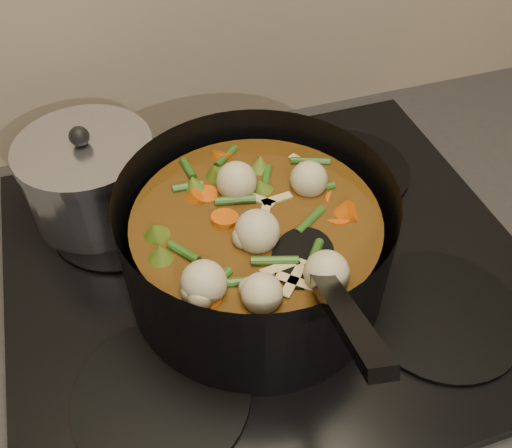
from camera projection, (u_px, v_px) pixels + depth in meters
name	position (u px, v px, depth m)	size (l,w,h in m)	color
counter	(265.00, 430.00, 1.04)	(2.64, 0.64, 0.91)	brown
stovetop	(269.00, 269.00, 0.70)	(0.62, 0.54, 0.03)	black
stockpot	(256.00, 245.00, 0.63)	(0.37, 0.44, 0.22)	black
saucepan	(91.00, 179.00, 0.72)	(0.17, 0.17, 0.14)	silver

